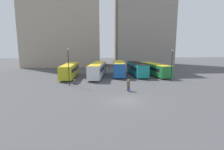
{
  "coord_description": "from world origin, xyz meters",
  "views": [
    {
      "loc": [
        -3.4,
        -21.0,
        6.85
      ],
      "look_at": [
        -0.87,
        11.2,
        1.44
      ],
      "focal_mm": 28.0,
      "sensor_mm": 36.0,
      "label": 1
    }
  ],
  "objects_px": {
    "bus_3": "(137,69)",
    "lamp_post_1": "(68,64)",
    "traveler": "(128,84)",
    "bus_0": "(70,70)",
    "lamp_post_0": "(172,63)",
    "bus_2": "(119,68)",
    "bus_1": "(98,70)",
    "trash_bin": "(74,82)",
    "bus_4": "(154,69)",
    "suitcase": "(129,90)"
  },
  "relations": [
    {
      "from": "bus_4",
      "to": "traveler",
      "type": "relative_size",
      "value": 6.25
    },
    {
      "from": "bus_2",
      "to": "bus_0",
      "type": "bearing_deg",
      "value": 102.65
    },
    {
      "from": "lamp_post_1",
      "to": "trash_bin",
      "type": "height_order",
      "value": "lamp_post_1"
    },
    {
      "from": "bus_0",
      "to": "lamp_post_0",
      "type": "xyz_separation_m",
      "value": [
        20.6,
        -5.09,
        1.97
      ]
    },
    {
      "from": "bus_0",
      "to": "bus_2",
      "type": "distance_m",
      "value": 11.05
    },
    {
      "from": "bus_2",
      "to": "lamp_post_1",
      "type": "bearing_deg",
      "value": 139.02
    },
    {
      "from": "traveler",
      "to": "trash_bin",
      "type": "height_order",
      "value": "traveler"
    },
    {
      "from": "bus_1",
      "to": "traveler",
      "type": "height_order",
      "value": "bus_1"
    },
    {
      "from": "lamp_post_0",
      "to": "trash_bin",
      "type": "bearing_deg",
      "value": -174.01
    },
    {
      "from": "bus_2",
      "to": "bus_3",
      "type": "distance_m",
      "value": 4.33
    },
    {
      "from": "bus_1",
      "to": "suitcase",
      "type": "distance_m",
      "value": 13.8
    },
    {
      "from": "bus_3",
      "to": "bus_1",
      "type": "bearing_deg",
      "value": 99.44
    },
    {
      "from": "bus_2",
      "to": "lamp_post_1",
      "type": "height_order",
      "value": "lamp_post_1"
    },
    {
      "from": "bus_4",
      "to": "bus_2",
      "type": "bearing_deg",
      "value": 79.82
    },
    {
      "from": "bus_4",
      "to": "lamp_post_0",
      "type": "distance_m",
      "value": 7.03
    },
    {
      "from": "bus_4",
      "to": "lamp_post_1",
      "type": "distance_m",
      "value": 20.6
    },
    {
      "from": "bus_1",
      "to": "traveler",
      "type": "relative_size",
      "value": 6.34
    },
    {
      "from": "bus_3",
      "to": "traveler",
      "type": "distance_m",
      "value": 14.97
    },
    {
      "from": "bus_1",
      "to": "bus_2",
      "type": "relative_size",
      "value": 1.23
    },
    {
      "from": "bus_0",
      "to": "suitcase",
      "type": "xyz_separation_m",
      "value": [
        10.86,
        -12.88,
        -1.29
      ]
    },
    {
      "from": "traveler",
      "to": "bus_1",
      "type": "bearing_deg",
      "value": 40.31
    },
    {
      "from": "traveler",
      "to": "lamp_post_1",
      "type": "xyz_separation_m",
      "value": [
        -9.6,
        4.33,
        2.64
      ]
    },
    {
      "from": "traveler",
      "to": "bus_0",
      "type": "bearing_deg",
      "value": 60.43
    },
    {
      "from": "bus_2",
      "to": "bus_4",
      "type": "height_order",
      "value": "bus_2"
    },
    {
      "from": "bus_2",
      "to": "bus_3",
      "type": "bearing_deg",
      "value": -81.09
    },
    {
      "from": "bus_0",
      "to": "bus_1",
      "type": "distance_m",
      "value": 6.05
    },
    {
      "from": "bus_0",
      "to": "bus_1",
      "type": "bearing_deg",
      "value": -88.59
    },
    {
      "from": "bus_3",
      "to": "lamp_post_1",
      "type": "distance_m",
      "value": 17.37
    },
    {
      "from": "bus_0",
      "to": "bus_3",
      "type": "bearing_deg",
      "value": -81.31
    },
    {
      "from": "traveler",
      "to": "suitcase",
      "type": "height_order",
      "value": "traveler"
    },
    {
      "from": "bus_4",
      "to": "lamp_post_1",
      "type": "xyz_separation_m",
      "value": [
        -18.12,
        -9.54,
        2.22
      ]
    },
    {
      "from": "bus_2",
      "to": "lamp_post_0",
      "type": "distance_m",
      "value": 11.88
    },
    {
      "from": "bus_3",
      "to": "lamp_post_0",
      "type": "xyz_separation_m",
      "value": [
        5.35,
        -6.99,
        1.99
      ]
    },
    {
      "from": "bus_2",
      "to": "lamp_post_1",
      "type": "relative_size",
      "value": 1.47
    },
    {
      "from": "bus_3",
      "to": "traveler",
      "type": "relative_size",
      "value": 5.93
    },
    {
      "from": "bus_3",
      "to": "bus_4",
      "type": "height_order",
      "value": "bus_3"
    },
    {
      "from": "bus_1",
      "to": "bus_2",
      "type": "height_order",
      "value": "bus_2"
    },
    {
      "from": "bus_0",
      "to": "bus_3",
      "type": "height_order",
      "value": "bus_0"
    },
    {
      "from": "bus_1",
      "to": "suitcase",
      "type": "xyz_separation_m",
      "value": [
        4.81,
        -12.86,
        -1.39
      ]
    },
    {
      "from": "bus_1",
      "to": "bus_0",
      "type": "bearing_deg",
      "value": 98.33
    },
    {
      "from": "lamp_post_0",
      "to": "trash_bin",
      "type": "height_order",
      "value": "lamp_post_0"
    },
    {
      "from": "bus_4",
      "to": "trash_bin",
      "type": "xyz_separation_m",
      "value": [
        -17.36,
        -8.54,
        -1.09
      ]
    },
    {
      "from": "bus_0",
      "to": "suitcase",
      "type": "relative_size",
      "value": 11.82
    },
    {
      "from": "bus_3",
      "to": "lamp_post_1",
      "type": "height_order",
      "value": "lamp_post_1"
    },
    {
      "from": "bus_3",
      "to": "lamp_post_1",
      "type": "relative_size",
      "value": 1.69
    },
    {
      "from": "bus_0",
      "to": "bus_2",
      "type": "xyz_separation_m",
      "value": [
        10.93,
        1.57,
        0.14
      ]
    },
    {
      "from": "bus_2",
      "to": "trash_bin",
      "type": "distance_m",
      "value": 12.53
    },
    {
      "from": "suitcase",
      "to": "bus_1",
      "type": "bearing_deg",
      "value": 39.88
    },
    {
      "from": "bus_4",
      "to": "lamp_post_0",
      "type": "height_order",
      "value": "lamp_post_0"
    },
    {
      "from": "bus_4",
      "to": "suitcase",
      "type": "height_order",
      "value": "bus_4"
    }
  ]
}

